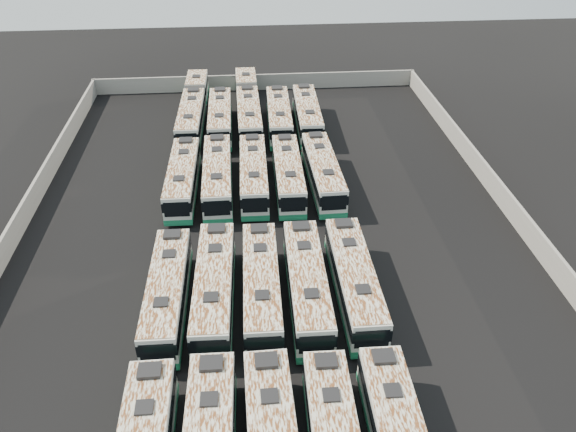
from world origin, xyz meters
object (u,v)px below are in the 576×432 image
at_px(bus_back_center, 248,106).
at_px(bus_back_left, 220,118).
at_px(bus_midback_left, 218,176).
at_px(bus_back_right, 279,116).
at_px(bus_midfront_center, 261,286).
at_px(bus_back_far_right, 307,115).
at_px(bus_midback_right, 288,174).
at_px(bus_midfront_right, 307,284).
at_px(bus_midfront_far_left, 168,292).
at_px(bus_midfront_left, 215,288).
at_px(bus_back_far_left, 193,108).
at_px(bus_midback_center, 254,174).
at_px(bus_midback_far_left, 183,178).
at_px(bus_midfront_far_right, 354,281).
at_px(bus_midback_far_right, 323,172).

bearing_deg(bus_back_center, bus_back_left, -136.02).
xyz_separation_m(bus_midback_left, bus_back_right, (7.08, 14.03, -0.04)).
height_order(bus_midfront_center, bus_back_far_right, bus_back_far_right).
height_order(bus_midback_left, bus_midback_right, bus_midback_left).
distance_m(bus_back_left, bus_back_far_right, 10.50).
bearing_deg(bus_midfront_center, bus_midfront_right, -1.52).
xyz_separation_m(bus_midback_right, bus_back_left, (-6.96, 14.24, 0.03)).
xyz_separation_m(bus_midfront_far_left, bus_midfront_left, (3.42, 0.18, 0.06)).
bearing_deg(bus_midfront_center, bus_back_right, 84.36).
bearing_deg(bus_back_far_left, bus_back_right, -17.51).
relative_size(bus_midfront_far_left, bus_midback_center, 0.99).
bearing_deg(bus_midback_right, bus_midback_far_left, -179.65).
relative_size(bus_midfront_far_left, bus_midfront_left, 0.96).
bearing_deg(bus_midback_center, bus_midfront_far_right, -66.81).
bearing_deg(bus_midfront_right, bus_midback_left, 113.15).
xyz_separation_m(bus_back_center, bus_back_right, (3.63, -3.54, -0.04)).
bearing_deg(bus_midfront_right, bus_midback_far_left, 122.28).
relative_size(bus_midfront_center, bus_midback_right, 1.01).
bearing_deg(bus_midback_left, bus_midfront_far_right, -58.55).
bearing_deg(bus_midback_center, bus_midfront_far_left, -111.28).
bearing_deg(bus_midback_far_right, bus_midback_right, 178.79).
bearing_deg(bus_midback_right, bus_midfront_left, -111.82).
bearing_deg(bus_midfront_far_right, bus_midback_right, 102.06).
relative_size(bus_midfront_far_left, bus_midback_far_left, 0.99).
bearing_deg(bus_midfront_center, bus_midback_left, 102.87).
relative_size(bus_midfront_center, bus_midfront_right, 0.98).
relative_size(bus_midfront_far_right, bus_midback_center, 1.02).
xyz_separation_m(bus_midback_far_left, bus_back_far_right, (13.93, 14.18, 0.04)).
xyz_separation_m(bus_midfront_far_left, bus_midback_center, (6.87, 17.02, 0.02)).
xyz_separation_m(bus_midfront_center, bus_midback_center, (-0.02, 16.91, -0.00)).
height_order(bus_midfront_left, bus_midback_center, bus_midfront_left).
bearing_deg(bus_midfront_center, bus_midfront_far_right, 0.90).
distance_m(bus_midfront_center, bus_midback_far_right, 18.10).
height_order(bus_midfront_far_left, bus_midback_center, bus_midback_center).
bearing_deg(bus_back_far_right, bus_back_right, -176.03).
relative_size(bus_back_left, bus_back_center, 0.63).
relative_size(bus_midback_center, bus_midback_right, 1.01).
distance_m(bus_midfront_far_right, bus_midback_far_right, 16.73).
relative_size(bus_midfront_left, bus_back_left, 1.02).
relative_size(bus_midback_far_right, bus_back_left, 1.01).
bearing_deg(bus_back_right, bus_midback_center, -102.89).
xyz_separation_m(bus_midback_center, bus_midback_far_right, (6.92, -0.18, 0.02)).
relative_size(bus_midfront_far_right, bus_back_left, 1.01).
xyz_separation_m(bus_back_left, bus_back_center, (3.43, 3.38, 0.05)).
bearing_deg(bus_midfront_right, bus_back_far_left, 107.44).
bearing_deg(bus_back_far_right, bus_midback_far_left, -133.16).
height_order(bus_midfront_far_left, bus_midback_left, bus_midback_left).
height_order(bus_midfront_left, bus_back_right, bus_midfront_left).
relative_size(bus_midfront_far_left, bus_back_left, 0.99).
height_order(bus_midfront_left, bus_back_left, bus_midfront_left).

